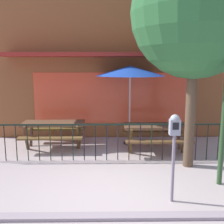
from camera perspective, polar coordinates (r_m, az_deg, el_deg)
ground at (r=5.46m, az=0.34°, el=-16.57°), size 40.00×40.00×0.00m
pub_storefront at (r=9.12m, az=-0.20°, el=9.87°), size 7.93×1.45×4.85m
patio_fence_front at (r=6.86m, az=0.05°, el=-5.03°), size 6.68×0.04×0.97m
picnic_table_left at (r=8.11m, az=-12.38°, el=-3.28°), size 1.82×1.39×0.79m
picnic_table_right at (r=7.69m, az=9.37°, el=-3.91°), size 1.81×1.38×0.79m
patio_umbrella at (r=8.11m, az=3.89°, el=8.68°), size 2.08×2.08×2.42m
parking_meter_near at (r=4.78m, az=13.18°, el=-4.82°), size 0.18×0.17×1.61m
street_tree at (r=6.60m, az=17.43°, el=19.37°), size 2.92×2.92×5.04m
curb_edge at (r=4.65m, az=0.59°, el=-21.70°), size 11.10×0.20×0.11m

